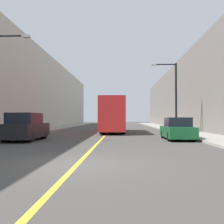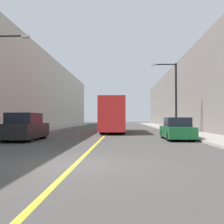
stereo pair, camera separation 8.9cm
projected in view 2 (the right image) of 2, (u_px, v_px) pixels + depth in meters
The scene contains 10 objects.
ground_plane at pixel (75, 164), 8.54m from camera, with size 200.00×200.00×0.00m, color #3F3D3A.
sidewalk_left at pixel (59, 128), 38.83m from camera, with size 3.05×72.00×0.15m, color gray.
sidewalk_right at pixel (166, 128), 38.19m from camera, with size 3.05×72.00×0.15m, color gray.
building_row_left at pixel (35, 91), 39.10m from camera, with size 4.00×72.00×11.14m, color #B7B2A3.
building_row_right at pixel (191, 95), 38.16m from camera, with size 4.00×72.00×9.73m, color #66605B.
road_center_line at pixel (112, 128), 38.51m from camera, with size 0.16×72.00×0.01m, color gold.
bus at pixel (114, 115), 27.83m from camera, with size 2.43×10.67×3.50m.
parked_suv_left at pixel (25, 128), 17.74m from camera, with size 1.95×4.67×1.86m.
car_right_near at pixel (177, 130), 18.23m from camera, with size 1.79×4.26×1.56m.
street_lamp_right at pixel (174, 92), 25.40m from camera, with size 2.48×0.24×6.71m.
Camera 2 is at (1.54, -8.52, 1.51)m, focal length 42.00 mm.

